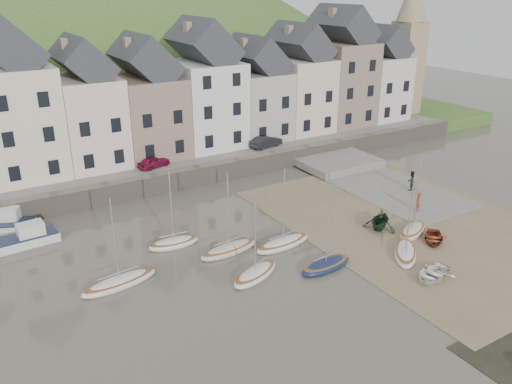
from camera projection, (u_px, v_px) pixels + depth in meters
ground at (300, 258)px, 36.67m from camera, size 160.00×160.00×0.00m
quay_land at (143, 140)px, 61.74m from camera, size 90.00×30.00×1.50m
quay_street at (182, 159)px, 52.33m from camera, size 70.00×7.00×0.10m
seawall at (197, 176)px, 49.80m from camera, size 70.00×1.20×1.80m
beach at (410, 223)px, 41.95m from camera, size 18.00×26.00×0.06m
slipway at (377, 183)px, 50.20m from camera, size 8.00×18.00×0.12m
hillside at (68, 210)px, 88.55m from camera, size 134.40×84.00×84.00m
townhouse_terrace at (181, 95)px, 53.78m from camera, size 61.05×8.00×13.93m
church_spire at (409, 41)px, 68.16m from camera, size 4.00×4.00×18.00m
sailboat_0 at (119, 282)px, 33.25m from camera, size 5.31×2.19×6.32m
sailboat_1 at (174, 243)px, 38.28m from camera, size 3.93×1.78×6.32m
sailboat_2 at (229, 249)px, 37.39m from camera, size 4.88×2.00×6.32m
sailboat_3 at (255, 274)px, 34.19m from camera, size 4.37×2.88×6.32m
sailboat_4 at (283, 243)px, 38.25m from camera, size 4.88×1.93×6.32m
sailboat_5 at (326, 265)px, 35.26m from camera, size 4.27×1.83×6.32m
sailboat_6 at (405, 253)px, 36.90m from camera, size 4.17×4.13×6.32m
sailboat_7 at (412, 231)px, 40.17m from camera, size 4.12×2.91×6.32m
motorboat_0 at (23, 239)px, 38.21m from camera, size 5.45×2.11×1.70m
motorboat_2 at (0, 224)px, 40.51m from camera, size 5.62×3.72×1.70m
rowboat_white at (432, 274)px, 33.97m from camera, size 3.53×2.83×0.65m
rowboat_green at (380, 220)px, 40.65m from camera, size 3.87×3.73×1.57m
rowboat_red at (433, 238)px, 38.81m from camera, size 3.54×3.47×0.60m
person_red at (418, 202)px, 43.70m from camera, size 0.73×0.70×1.68m
person_dark at (411, 181)px, 48.10m from camera, size 0.92×0.72×1.87m
car_left at (154, 162)px, 49.72m from camera, size 3.48×2.20×1.10m
car_right at (266, 141)px, 55.84m from camera, size 4.02×2.05×1.26m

